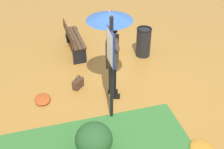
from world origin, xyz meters
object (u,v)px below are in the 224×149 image
(person_with_umbrella, at_px, (111,34))
(handbag, at_px, (78,83))
(info_sign_post, at_px, (111,60))
(trash_bin, at_px, (143,42))
(park_bench, at_px, (74,39))

(person_with_umbrella, relative_size, handbag, 5.53)
(info_sign_post, bearing_deg, person_with_umbrella, -15.22)
(handbag, xyz_separation_m, trash_bin, (1.02, -2.03, 0.29))
(info_sign_post, xyz_separation_m, handbag, (1.21, 0.49, -1.32))
(person_with_umbrella, distance_m, park_bench, 2.48)
(info_sign_post, distance_m, handbag, 1.85)
(handbag, bearing_deg, trash_bin, -63.43)
(person_with_umbrella, bearing_deg, trash_bin, -42.66)
(info_sign_post, relative_size, park_bench, 1.64)
(info_sign_post, xyz_separation_m, park_bench, (2.92, 0.29, -1.04))
(park_bench, relative_size, trash_bin, 1.68)
(info_sign_post, height_order, handbag, info_sign_post)
(park_bench, bearing_deg, info_sign_post, -174.36)
(person_with_umbrella, xyz_separation_m, park_bench, (2.14, 0.50, -1.15))
(handbag, relative_size, trash_bin, 0.44)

